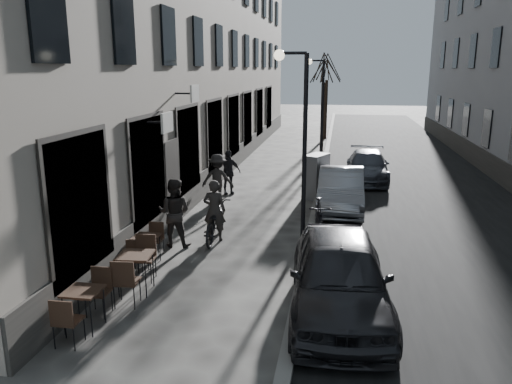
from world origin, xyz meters
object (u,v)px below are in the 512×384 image
(streetlamp_far, at_px, (319,99))
(car_far, at_px, (367,166))
(bistro_set_a, at_px, (84,305))
(utility_cabinet, at_px, (316,176))
(streetlamp_near, at_px, (299,126))
(pedestrian_near, at_px, (174,213))
(bicycle, at_px, (215,222))
(car_mid, at_px, (341,190))
(tree_near, at_px, (324,68))
(pedestrian_mid, at_px, (218,179))
(pedestrian_far, at_px, (228,172))
(bistro_set_b, at_px, (136,269))
(tree_far, at_px, (327,68))
(bistro_set_c, at_px, (146,247))
(moped, at_px, (319,223))
(car_near, at_px, (339,275))

(streetlamp_far, relative_size, car_far, 1.19)
(bistro_set_a, height_order, utility_cabinet, utility_cabinet)
(streetlamp_near, distance_m, pedestrian_near, 3.99)
(pedestrian_near, bearing_deg, streetlamp_far, -103.92)
(bicycle, relative_size, car_far, 0.46)
(bicycle, distance_m, car_mid, 5.02)
(streetlamp_near, xyz_separation_m, bicycle, (-2.23, -0.31, -2.64))
(streetlamp_near, bearing_deg, car_far, 74.39)
(streetlamp_near, bearing_deg, tree_near, 89.72)
(pedestrian_mid, bearing_deg, pedestrian_far, -95.72)
(streetlamp_near, bearing_deg, bistro_set_a, -121.79)
(bistro_set_a, distance_m, bistro_set_b, 1.66)
(tree_far, relative_size, car_far, 1.33)
(tree_far, height_order, bicycle, tree_far)
(streetlamp_near, distance_m, tree_near, 15.08)
(car_far, bearing_deg, pedestrian_near, -119.57)
(bistro_set_b, bearing_deg, streetlamp_far, 73.12)
(bistro_set_a, relative_size, bistro_set_b, 0.88)
(bistro_set_a, bearing_deg, streetlamp_near, 57.61)
(streetlamp_near, distance_m, pedestrian_far, 6.20)
(bistro_set_b, height_order, utility_cabinet, utility_cabinet)
(tree_far, height_order, car_mid, tree_far)
(streetlamp_far, bearing_deg, streetlamp_near, -90.00)
(pedestrian_near, bearing_deg, streetlamp_near, -164.16)
(bistro_set_c, height_order, pedestrian_near, pedestrian_near)
(streetlamp_far, relative_size, moped, 2.50)
(streetlamp_near, bearing_deg, car_mid, 70.87)
(bistro_set_b, bearing_deg, utility_cabinet, 63.08)
(streetlamp_far, xyz_separation_m, car_near, (1.17, -16.05, -2.38))
(pedestrian_near, distance_m, moped, 3.85)
(tree_far, xyz_separation_m, car_near, (1.10, -25.05, -3.88))
(utility_cabinet, relative_size, car_mid, 0.38)
(car_near, relative_size, car_far, 1.07)
(car_near, bearing_deg, car_far, 81.45)
(streetlamp_near, height_order, bicycle, streetlamp_near)
(pedestrian_near, relative_size, pedestrian_mid, 1.05)
(bistro_set_c, bearing_deg, car_far, 61.43)
(pedestrian_far, bearing_deg, streetlamp_near, -85.15)
(pedestrian_near, height_order, car_far, pedestrian_near)
(bistro_set_c, bearing_deg, bicycle, 58.76)
(pedestrian_near, relative_size, car_near, 0.40)
(bistro_set_c, bearing_deg, tree_far, 81.61)
(bistro_set_a, relative_size, pedestrian_mid, 0.88)
(pedestrian_mid, xyz_separation_m, moped, (3.70, -3.78, -0.26))
(bistro_set_a, height_order, car_mid, car_mid)
(tree_near, height_order, pedestrian_near, tree_near)
(streetlamp_near, xyz_separation_m, tree_near, (0.07, 15.00, 1.50))
(bistro_set_a, bearing_deg, bicycle, 76.89)
(car_near, distance_m, moped, 3.86)
(tree_far, relative_size, bicycle, 2.87)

